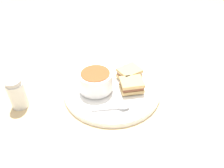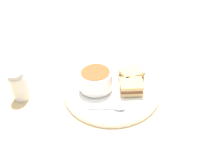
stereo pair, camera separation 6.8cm
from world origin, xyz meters
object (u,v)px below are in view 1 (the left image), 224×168
(soup_bowl, at_px, (96,81))
(sandwich_half_near, at_px, (132,85))
(salt_shaker, at_px, (17,94))
(sandwich_half_far, at_px, (129,73))
(spoon, at_px, (121,107))

(soup_bowl, relative_size, sandwich_half_near, 1.18)
(sandwich_half_near, relative_size, salt_shaker, 0.96)
(soup_bowl, bearing_deg, sandwich_half_near, 108.10)
(soup_bowl, height_order, sandwich_half_far, soup_bowl)
(spoon, relative_size, sandwich_half_far, 1.14)
(sandwich_half_far, bearing_deg, salt_shaker, -50.15)
(soup_bowl, bearing_deg, salt_shaker, -54.50)
(sandwich_half_near, xyz_separation_m, salt_shaker, (0.17, -0.29, 0.01))
(sandwich_half_far, relative_size, salt_shaker, 0.97)
(spoon, bearing_deg, sandwich_half_far, 69.79)
(sandwich_half_near, bearing_deg, sandwich_half_far, -156.44)
(salt_shaker, bearing_deg, soup_bowl, 125.50)
(spoon, xyz_separation_m, sandwich_half_near, (-0.09, 0.00, 0.01))
(soup_bowl, distance_m, sandwich_half_far, 0.12)
(soup_bowl, bearing_deg, spoon, 61.58)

